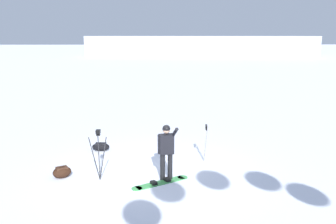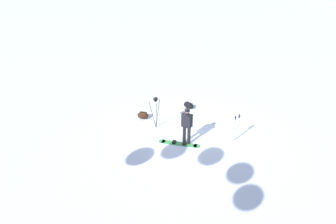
# 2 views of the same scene
# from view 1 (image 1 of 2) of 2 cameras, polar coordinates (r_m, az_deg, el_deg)

# --- Properties ---
(ground_plane) EXTENTS (300.00, 300.00, 0.00)m
(ground_plane) POSITION_cam_1_polar(r_m,az_deg,el_deg) (11.11, -2.82, -9.47)
(ground_plane) COLOR white
(snowboarder) EXTENTS (0.57, 0.62, 1.64)m
(snowboarder) POSITION_cam_1_polar(r_m,az_deg,el_deg) (10.25, -0.26, -5.53)
(snowboarder) COLOR black
(snowboarder) RESTS_ON ground_plane
(snowboard) EXTENTS (1.58, 1.04, 0.10)m
(snowboard) POSITION_cam_1_polar(r_m,az_deg,el_deg) (10.35, -1.18, -11.00)
(snowboard) COLOR #3F994C
(snowboard) RESTS_ON ground_plane
(gear_bag_large) EXTENTS (0.65, 0.59, 0.34)m
(gear_bag_large) POSITION_cam_1_polar(r_m,az_deg,el_deg) (11.10, -16.33, -9.02)
(gear_bag_large) COLOR black
(gear_bag_large) RESTS_ON ground_plane
(camera_tripod) EXTENTS (0.51, 0.53, 1.48)m
(camera_tripod) POSITION_cam_1_polar(r_m,az_deg,el_deg) (10.41, -10.88, -5.08)
(camera_tripod) COLOR #262628
(camera_tripod) RESTS_ON ground_plane
(gear_bag_small) EXTENTS (0.65, 0.37, 0.29)m
(gear_bag_small) POSITION_cam_1_polar(r_m,az_deg,el_deg) (13.26, -10.53, -5.37)
(gear_bag_small) COLOR black
(gear_bag_small) RESTS_ON ground_plane
(ski_poles) EXTENTS (0.15, 0.30, 1.20)m
(ski_poles) POSITION_cam_1_polar(r_m,az_deg,el_deg) (11.94, 6.00, -3.99)
(ski_poles) COLOR gray
(ski_poles) RESTS_ON ground_plane
(distant_ridge) EXTENTS (45.45, 17.51, 3.87)m
(distant_ridge) POSITION_cam_1_polar(r_m,az_deg,el_deg) (74.90, 4.95, 10.34)
(distant_ridge) COLOR #A5B1BF
(distant_ridge) RESTS_ON ground_plane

